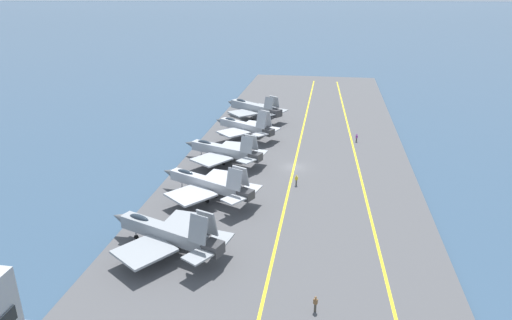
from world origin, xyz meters
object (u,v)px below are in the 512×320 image
Objects in this scene: parked_jet_third at (223,150)px; parked_jet_fifth at (253,108)px; crew_yellow_vest at (296,180)px; crew_purple_vest at (357,137)px; parked_jet_second at (207,183)px; crew_brown_vest at (315,303)px; parked_jet_fourth at (245,126)px; parked_jet_nearest at (166,233)px.

parked_jet_fifth is (28.93, -0.51, 0.53)m from parked_jet_third.
crew_yellow_vest is (-36.93, -13.23, -1.82)m from parked_jet_fifth.
parked_jet_second is at bearing 143.34° from crew_purple_vest.
crew_brown_vest is at bearing -171.90° from crew_yellow_vest.
crew_brown_vest is at bearing -143.42° from parked_jet_second.
parked_jet_fourth reaches higher than parked_jet_fifth.
parked_jet_nearest reaches higher than crew_brown_vest.
parked_jet_fourth is (14.60, -1.14, 0.21)m from parked_jet_third.
parked_jet_fifth is 9.63× the size of crew_purple_vest.
parked_jet_nearest is 9.61× the size of crew_brown_vest.
crew_yellow_vest is at bearing -32.57° from parked_jet_nearest.
parked_jet_fifth reaches higher than parked_jet_second.
parked_jet_second reaches higher than crew_purple_vest.
parked_jet_third is at bearing 178.99° from parked_jet_fifth.
parked_jet_second is at bearing -179.94° from parked_jet_fourth.
crew_yellow_vest is at bearing -60.50° from parked_jet_second.
parked_jet_third is at bearing 25.46° from crew_brown_vest.
parked_jet_fourth is 25.92m from crew_yellow_vest.
parked_jet_third is at bearing 4.41° from parked_jet_second.
parked_jet_fourth reaches higher than crew_yellow_vest.
parked_jet_fifth is (58.48, -0.53, 0.41)m from parked_jet_nearest.
crew_yellow_vest is at bearing -150.85° from parked_jet_fourth.
parked_jet_fifth is 9.16× the size of crew_yellow_vest.
parked_jet_nearest is at bearing 179.96° from parked_jet_third.
parked_jet_second is 29.72m from parked_jet_fourth.
crew_yellow_vest is 30.07m from crew_brown_vest.
parked_jet_fifth reaches higher than crew_brown_vest.
crew_yellow_vest is 25.84m from crew_purple_vest.
parked_jet_third reaches higher than crew_yellow_vest.
parked_jet_third is 28.94m from parked_jet_fifth.
parked_jet_second is 9.38× the size of crew_yellow_vest.
parked_jet_fifth is at bearing -0.52° from parked_jet_nearest.
parked_jet_fourth is 8.77× the size of crew_brown_vest.
parked_jet_second is 15.17m from parked_jet_third.
parked_jet_nearest is 9.82× the size of crew_purple_vest.
parked_jet_fifth is at bearing -1.01° from parked_jet_third.
parked_jet_third is 41.86m from crew_brown_vest.
parked_jet_nearest is 1.02× the size of parked_jet_third.
parked_jet_third is at bearing -0.04° from parked_jet_nearest.
crew_brown_vest is at bearing -165.32° from parked_jet_fifth.
crew_brown_vest is (-29.77, -4.24, -0.03)m from crew_yellow_vest.
parked_jet_nearest is 44.17m from parked_jet_fourth.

